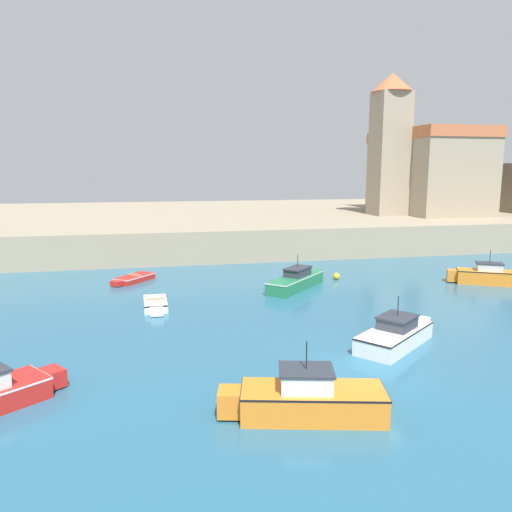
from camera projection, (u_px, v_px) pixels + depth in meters
The scene contains 10 objects.
ground_plane at pixel (367, 372), 19.55m from camera, with size 200.00×200.00×0.00m, color #28607F.
quay_seawall at pixel (218, 223), 61.02m from camera, with size 120.00×40.00×2.77m, color gray.
dinghy_red_0 at pixel (133, 278), 35.15m from camera, with size 3.06×3.39×0.50m.
motorboat_green_1 at pixel (297, 280), 33.23m from camera, with size 5.14×5.31×2.29m.
motorboat_orange_2 at pixel (490, 276), 34.36m from camera, with size 5.11×3.44×2.40m.
motorboat_orange_3 at pixel (307, 398), 15.89m from camera, with size 5.48×2.72×2.52m.
motorboat_white_4 at pixel (396, 334), 22.45m from camera, with size 5.03×4.36×2.25m.
dinghy_white_6 at pixel (156, 304), 28.32m from camera, with size 1.36×3.25×0.57m.
mooring_buoy at pixel (336, 276), 35.86m from camera, with size 0.49×0.49×0.49m, color yellow.
church at pixel (422, 167), 58.07m from camera, with size 12.72×15.19×15.26m.
Camera 1 is at (-8.12, -17.17, 7.83)m, focal length 35.00 mm.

